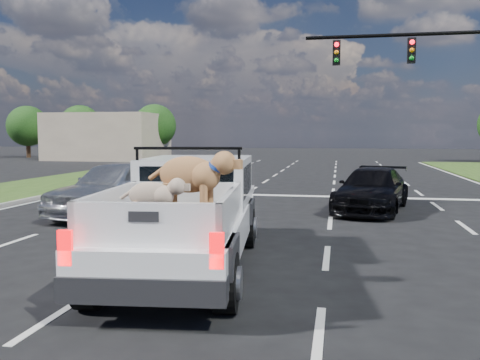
% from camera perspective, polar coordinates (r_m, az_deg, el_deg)
% --- Properties ---
extents(ground, '(160.00, 160.00, 0.00)m').
position_cam_1_polar(ground, '(10.48, -0.01, -8.26)').
color(ground, black).
rests_on(ground, ground).
extents(road_markings, '(17.75, 60.00, 0.01)m').
position_cam_1_polar(road_markings, '(16.86, 4.26, -3.13)').
color(road_markings, silver).
rests_on(road_markings, ground).
extents(curb_left, '(0.15, 60.00, 0.14)m').
position_cam_1_polar(curb_left, '(19.56, -23.32, -2.20)').
color(curb_left, gray).
rests_on(curb_left, ground).
extents(building_left, '(10.00, 8.00, 4.40)m').
position_cam_1_polar(building_left, '(50.97, -14.55, 4.73)').
color(building_left, tan).
rests_on(building_left, ground).
extents(tree_far_a, '(4.20, 4.20, 5.40)m').
position_cam_1_polar(tree_far_a, '(57.67, -22.75, 5.60)').
color(tree_far_a, '#332114').
rests_on(tree_far_a, ground).
extents(tree_far_b, '(4.20, 4.20, 5.40)m').
position_cam_1_polar(tree_far_b, '(54.58, -17.47, 5.81)').
color(tree_far_b, '#332114').
rests_on(tree_far_b, ground).
extents(tree_far_c, '(4.20, 4.20, 5.40)m').
position_cam_1_polar(tree_far_c, '(51.26, -9.54, 6.04)').
color(tree_far_c, '#332114').
rests_on(tree_far_c, ground).
extents(pickup_truck, '(2.74, 6.08, 2.21)m').
position_cam_1_polar(pickup_truck, '(9.31, -5.81, -3.49)').
color(pickup_truck, black).
rests_on(pickup_truck, ground).
extents(silver_sedan, '(3.13, 5.29, 1.69)m').
position_cam_1_polar(silver_sedan, '(15.67, -13.53, -0.80)').
color(silver_sedan, silver).
rests_on(silver_sedan, ground).
extents(black_coupe, '(2.90, 4.98, 1.36)m').
position_cam_1_polar(black_coupe, '(16.64, 14.61, -1.06)').
color(black_coupe, black).
rests_on(black_coupe, ground).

